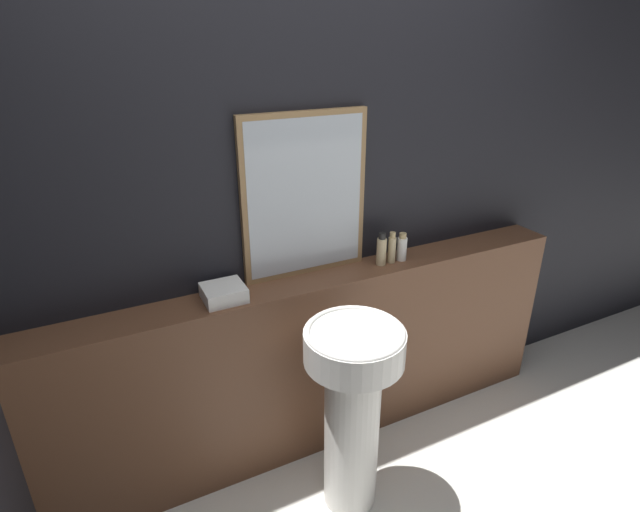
% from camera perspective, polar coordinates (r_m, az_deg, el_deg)
% --- Properties ---
extents(wall_back, '(8.00, 0.06, 2.50)m').
position_cam_1_polar(wall_back, '(2.35, -0.93, 5.41)').
color(wall_back, black).
rests_on(wall_back, ground_plane).
extents(vanity_counter, '(2.70, 0.22, 0.96)m').
position_cam_1_polar(vanity_counter, '(2.59, 0.54, -11.88)').
color(vanity_counter, brown).
rests_on(vanity_counter, ground_plane).
extents(pedestal_sink, '(0.42, 0.42, 0.93)m').
position_cam_1_polar(pedestal_sink, '(2.22, 3.74, -16.27)').
color(pedestal_sink, silver).
rests_on(pedestal_sink, ground_plane).
extents(mirror, '(0.60, 0.03, 0.75)m').
position_cam_1_polar(mirror, '(2.25, -1.70, 6.80)').
color(mirror, '#937047').
rests_on(mirror, vanity_counter).
extents(towel_stack, '(0.18, 0.16, 0.06)m').
position_cam_1_polar(towel_stack, '(2.17, -10.94, -4.15)').
color(towel_stack, white).
rests_on(towel_stack, vanity_counter).
extents(shampoo_bottle, '(0.05, 0.05, 0.17)m').
position_cam_1_polar(shampoo_bottle, '(2.46, 7.04, 0.68)').
color(shampoo_bottle, '#C6B284').
rests_on(shampoo_bottle, vanity_counter).
extents(conditioner_bottle, '(0.04, 0.04, 0.16)m').
position_cam_1_polar(conditioner_bottle, '(2.49, 8.20, 0.86)').
color(conditioner_bottle, '#C6B284').
rests_on(conditioner_bottle, vanity_counter).
extents(lotion_bottle, '(0.05, 0.05, 0.14)m').
position_cam_1_polar(lotion_bottle, '(2.53, 9.35, 0.95)').
color(lotion_bottle, white).
rests_on(lotion_bottle, vanity_counter).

